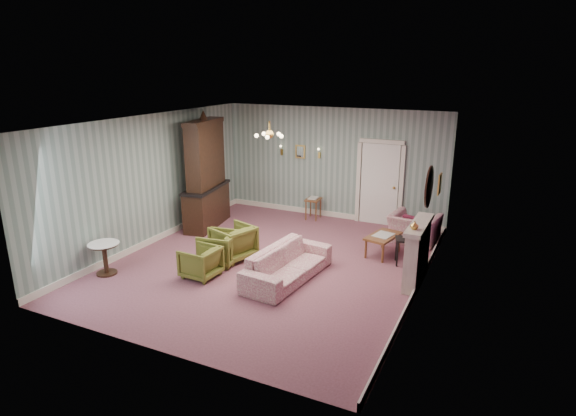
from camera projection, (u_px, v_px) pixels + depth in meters
The scene contains 27 objects.
floor at pixel (271, 263), 9.82m from camera, with size 7.00×7.00×0.00m, color #8B5161.
ceiling at pixel (269, 121), 8.98m from camera, with size 7.00×7.00×0.00m, color white.
wall_back at pixel (332, 164), 12.43m from camera, with size 6.00×6.00×0.00m, color slate.
wall_front at pixel (150, 257), 6.37m from camera, with size 6.00×6.00×0.00m, color slate.
wall_left at pixel (151, 180), 10.64m from camera, with size 7.00×7.00×0.00m, color slate.
wall_right at pixel (425, 215), 8.16m from camera, with size 7.00×7.00×0.00m, color slate.
wall_right_floral at pixel (424, 215), 8.17m from camera, with size 7.00×7.00×0.00m, color #B1588B.
door at pixel (380, 183), 11.96m from camera, with size 1.12×0.12×2.16m, color white, non-canonical shape.
olive_chair_a at pixel (201, 261), 9.08m from camera, with size 0.64×0.60×0.66m, color brown.
olive_chair_b at pixel (219, 246), 9.71m from camera, with size 0.71×0.67×0.74m, color brown.
olive_chair_c at pixel (233, 240), 9.95m from camera, with size 0.77×0.72×0.79m, color brown.
sofa_chintz at pixel (288, 259), 8.97m from camera, with size 2.12×0.62×0.83m, color #9D3F5E.
wingback_chair at pixel (415, 224), 10.82m from camera, with size 1.04×0.67×0.91m, color #9D3F5E.
dresser at pixel (205, 171), 11.69m from camera, with size 0.59×1.70×2.83m, color black, non-canonical shape.
fireplace at pixel (417, 253), 8.82m from camera, with size 0.30×1.40×1.16m, color beige, non-canonical shape.
mantel_vase at pixel (415, 225), 8.29m from camera, with size 0.15×0.15×0.15m, color gold.
oval_mirror at pixel (429, 187), 8.41m from camera, with size 0.04×0.76×0.84m, color white, non-canonical shape.
framed_print at pixel (440, 184), 9.65m from camera, with size 0.04×0.34×0.42m, color gold, non-canonical shape.
coffee_table at pixel (383, 245), 10.17m from camera, with size 0.50×0.89×0.46m, color brown, non-canonical shape.
side_table_black at pixel (404, 251), 9.68m from camera, with size 0.37×0.37×0.56m, color black, non-canonical shape.
pedestal_table at pixel (105, 259), 9.21m from camera, with size 0.59×0.59×0.64m, color black, non-canonical shape.
nesting_table at pixel (313, 208), 12.56m from camera, with size 0.36×0.46×0.60m, color brown, non-canonical shape.
gilt_mirror_back at pixel (300, 152), 12.69m from camera, with size 0.28×0.06×0.36m, color gold, non-canonical shape.
sconce_left at pixel (281, 150), 12.90m from camera, with size 0.16×0.12×0.30m, color gold, non-canonical shape.
sconce_right at pixel (319, 153), 12.45m from camera, with size 0.16×0.12×0.30m, color gold, non-canonical shape.
chandelier at pixel (270, 135), 9.06m from camera, with size 0.56×0.56×0.36m, color gold, non-canonical shape.
burgundy_cushion at pixel (411, 224), 10.71m from camera, with size 0.38×0.10×0.38m, color maroon.
Camera 1 is at (4.22, -8.04, 3.91)m, focal length 29.66 mm.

